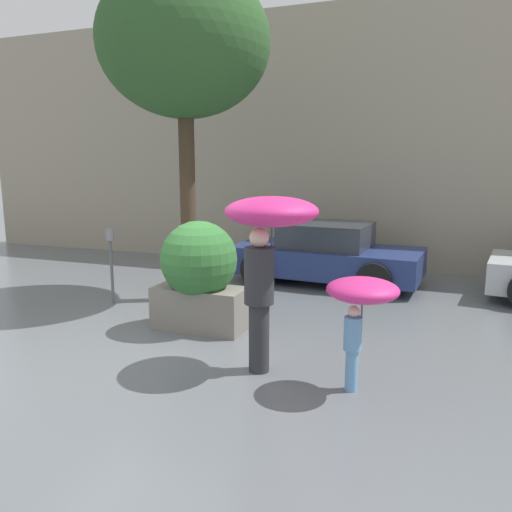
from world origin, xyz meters
TOP-DOWN VIEW (x-y plane):
  - ground_plane at (0.00, 0.00)m, footprint 40.00×40.00m
  - building_facade at (0.00, 6.50)m, footprint 18.00×0.30m
  - planter_box at (0.41, 1.02)m, footprint 1.36×1.13m
  - person_adult at (1.84, -0.05)m, footprint 1.07×1.07m
  - person_child at (2.95, -0.28)m, footprint 0.76×0.76m
  - parked_car_near at (1.51, 4.66)m, footprint 3.95×2.19m
  - street_tree at (-0.51, 2.45)m, footprint 2.89×2.89m
  - parking_meter at (-1.67, 1.76)m, footprint 0.14×0.14m

SIDE VIEW (x-z plane):
  - ground_plane at x=0.00m, z-range 0.00..0.00m
  - parked_car_near at x=1.51m, z-range -0.04..1.20m
  - planter_box at x=0.41m, z-range 0.05..1.67m
  - parking_meter at x=-1.67m, z-range 0.29..1.61m
  - person_child at x=2.95m, z-range 0.42..1.67m
  - person_adult at x=1.84m, z-range 0.61..2.68m
  - building_facade at x=0.00m, z-range 0.00..6.00m
  - street_tree at x=-0.51m, z-range 1.56..7.21m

